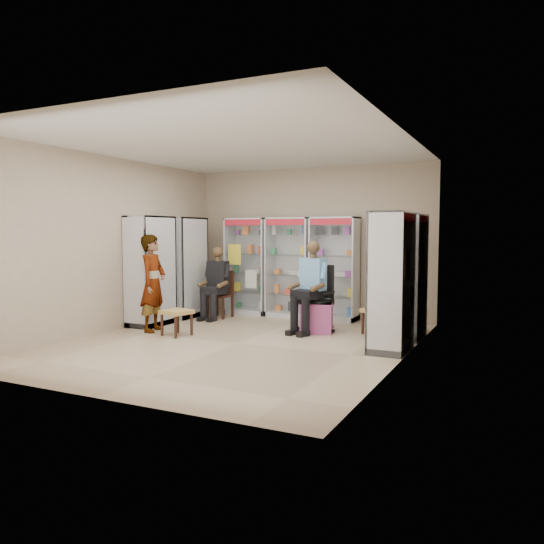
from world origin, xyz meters
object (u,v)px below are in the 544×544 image
at_px(cabinet_back_left, 248,266).
at_px(wooden_chair, 220,294).
at_px(pink_trunk, 317,317).
at_px(woven_stool_b, 177,323).
at_px(cabinet_back_right, 334,269).
at_px(office_chair, 315,298).
at_px(seated_shopkeeper, 314,289).
at_px(standing_man, 153,283).
at_px(cabinet_right_far, 407,276).
at_px(cabinet_right_near, 391,282).
at_px(cabinet_back_mid, 290,267).
at_px(cabinet_left_far, 186,267).
at_px(woven_stool_a, 377,321).
at_px(cabinet_left_near, 151,271).

xyz_separation_m(cabinet_back_left, wooden_chair, (-0.25, -0.73, -0.53)).
height_order(pink_trunk, woven_stool_b, pink_trunk).
bearing_deg(cabinet_back_right, office_chair, -85.83).
xyz_separation_m(wooden_chair, woven_stool_b, (0.33, -1.90, -0.26)).
height_order(seated_shopkeeper, pink_trunk, seated_shopkeeper).
relative_size(cabinet_back_right, standing_man, 1.20).
distance_m(cabinet_back_left, woven_stool_b, 2.75).
distance_m(cabinet_right_far, cabinet_right_near, 1.10).
distance_m(cabinet_back_mid, standing_man, 2.90).
distance_m(cabinet_right_far, wooden_chair, 3.84).
distance_m(cabinet_back_left, standing_man, 2.55).
xyz_separation_m(cabinet_left_far, standing_man, (0.42, -1.56, -0.17)).
height_order(cabinet_left_far, office_chair, cabinet_left_far).
relative_size(woven_stool_a, standing_man, 0.26).
xyz_separation_m(cabinet_left_far, office_chair, (2.92, -0.36, -0.43)).
bearing_deg(cabinet_right_near, standing_man, 93.75).
bearing_deg(cabinet_right_near, wooden_chair, 68.36).
xyz_separation_m(cabinet_right_near, cabinet_left_near, (-4.46, 0.20, 0.00)).
bearing_deg(cabinet_left_near, cabinet_right_near, 87.43).
relative_size(cabinet_left_far, cabinet_left_near, 1.00).
distance_m(cabinet_right_far, cabinet_left_far, 4.46).
bearing_deg(pink_trunk, cabinet_back_left, 146.69).
height_order(cabinet_right_near, office_chair, cabinet_right_near).
height_order(cabinet_right_near, woven_stool_a, cabinet_right_near).
relative_size(cabinet_back_right, pink_trunk, 3.79).
bearing_deg(cabinet_back_left, seated_shopkeeper, -33.81).
bearing_deg(cabinet_back_mid, office_chair, -50.92).
distance_m(office_chair, seated_shopkeeper, 0.16).
bearing_deg(cabinet_right_far, cabinet_left_far, 87.43).
bearing_deg(office_chair, cabinet_left_near, -152.10).
height_order(cabinet_back_left, woven_stool_a, cabinet_back_left).
bearing_deg(cabinet_left_far, cabinet_left_near, -0.00).
distance_m(cabinet_back_left, seated_shopkeeper, 2.41).
bearing_deg(wooden_chair, cabinet_right_near, -21.64).
relative_size(cabinet_back_mid, wooden_chair, 2.13).
relative_size(wooden_chair, pink_trunk, 1.78).
relative_size(office_chair, seated_shopkeeper, 0.79).
height_order(cabinet_back_right, seated_shopkeeper, cabinet_back_right).
xyz_separation_m(office_chair, seated_shopkeeper, (0.00, -0.05, 0.16)).
xyz_separation_m(cabinet_back_mid, cabinet_left_near, (-1.88, -2.03, 0.00)).
distance_m(cabinet_back_left, cabinet_right_near, 4.18).
distance_m(pink_trunk, standing_man, 2.87).
bearing_deg(cabinet_left_near, seated_shopkeeper, 103.37).
bearing_deg(cabinet_right_near, woven_stool_b, 96.68).
bearing_deg(wooden_chair, seated_shopkeeper, -15.10).
height_order(office_chair, seated_shopkeeper, seated_shopkeeper).
bearing_deg(cabinet_back_right, woven_stool_a, -43.02).
bearing_deg(woven_stool_b, cabinet_back_right, 55.36).
bearing_deg(pink_trunk, cabinet_right_near, -30.81).
height_order(wooden_chair, woven_stool_b, wooden_chair).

